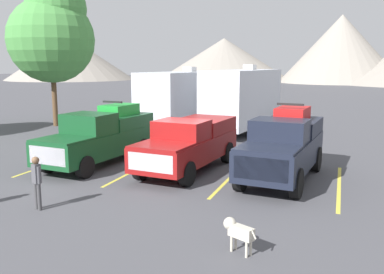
{
  "coord_description": "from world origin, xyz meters",
  "views": [
    {
      "loc": [
        5.5,
        -14.45,
        4.08
      ],
      "look_at": [
        0.0,
        1.03,
        1.2
      ],
      "focal_mm": 39.39,
      "sensor_mm": 36.0,
      "label": 1
    }
  ],
  "objects_px": {
    "pickup_truck_b": "(189,142)",
    "camper_trailer_b": "(243,98)",
    "person_c": "(37,179)",
    "dog": "(237,230)",
    "pickup_truck_c": "(284,145)",
    "camper_trailer_a": "(182,97)",
    "pickup_truck_a": "(101,136)"
  },
  "relations": [
    {
      "from": "person_c",
      "to": "pickup_truck_a",
      "type": "bearing_deg",
      "value": 103.32
    },
    {
      "from": "pickup_truck_a",
      "to": "person_c",
      "type": "xyz_separation_m",
      "value": [
        1.31,
        -5.53,
        -0.27
      ]
    },
    {
      "from": "dog",
      "to": "person_c",
      "type": "bearing_deg",
      "value": 172.66
    },
    {
      "from": "pickup_truck_a",
      "to": "dog",
      "type": "height_order",
      "value": "pickup_truck_a"
    },
    {
      "from": "pickup_truck_a",
      "to": "camper_trailer_b",
      "type": "bearing_deg",
      "value": 68.16
    },
    {
      "from": "camper_trailer_a",
      "to": "camper_trailer_b",
      "type": "height_order",
      "value": "camper_trailer_b"
    },
    {
      "from": "pickup_truck_c",
      "to": "dog",
      "type": "distance_m",
      "value": 6.4
    },
    {
      "from": "person_c",
      "to": "pickup_truck_b",
      "type": "bearing_deg",
      "value": 66.69
    },
    {
      "from": "pickup_truck_b",
      "to": "camper_trailer_a",
      "type": "bearing_deg",
      "value": 112.61
    },
    {
      "from": "pickup_truck_a",
      "to": "dog",
      "type": "relative_size",
      "value": 7.22
    },
    {
      "from": "camper_trailer_b",
      "to": "pickup_truck_c",
      "type": "bearing_deg",
      "value": -68.83
    },
    {
      "from": "pickup_truck_a",
      "to": "person_c",
      "type": "distance_m",
      "value": 5.69
    },
    {
      "from": "pickup_truck_a",
      "to": "dog",
      "type": "distance_m",
      "value": 9.61
    },
    {
      "from": "pickup_truck_a",
      "to": "pickup_truck_c",
      "type": "height_order",
      "value": "pickup_truck_c"
    },
    {
      "from": "camper_trailer_b",
      "to": "dog",
      "type": "height_order",
      "value": "camper_trailer_b"
    },
    {
      "from": "camper_trailer_b",
      "to": "person_c",
      "type": "bearing_deg",
      "value": -99.35
    },
    {
      "from": "pickup_truck_c",
      "to": "camper_trailer_b",
      "type": "xyz_separation_m",
      "value": [
        -3.62,
        9.35,
        0.88
      ]
    },
    {
      "from": "dog",
      "to": "camper_trailer_a",
      "type": "bearing_deg",
      "value": 114.9
    },
    {
      "from": "camper_trailer_a",
      "to": "dog",
      "type": "xyz_separation_m",
      "value": [
        7.28,
        -15.68,
        -1.53
      ]
    },
    {
      "from": "camper_trailer_b",
      "to": "person_c",
      "type": "relative_size",
      "value": 5.37
    },
    {
      "from": "dog",
      "to": "pickup_truck_b",
      "type": "bearing_deg",
      "value": 117.98
    },
    {
      "from": "pickup_truck_b",
      "to": "pickup_truck_c",
      "type": "distance_m",
      "value": 3.61
    },
    {
      "from": "camper_trailer_a",
      "to": "camper_trailer_b",
      "type": "xyz_separation_m",
      "value": [
        3.81,
        0.03,
        0.07
      ]
    },
    {
      "from": "pickup_truck_b",
      "to": "pickup_truck_c",
      "type": "bearing_deg",
      "value": -2.27
    },
    {
      "from": "camper_trailer_b",
      "to": "person_c",
      "type": "distance_m",
      "value": 15.19
    },
    {
      "from": "camper_trailer_a",
      "to": "person_c",
      "type": "height_order",
      "value": "camper_trailer_a"
    },
    {
      "from": "pickup_truck_b",
      "to": "person_c",
      "type": "bearing_deg",
      "value": -113.31
    },
    {
      "from": "pickup_truck_a",
      "to": "pickup_truck_c",
      "type": "bearing_deg",
      "value": 0.45
    },
    {
      "from": "pickup_truck_b",
      "to": "camper_trailer_b",
      "type": "distance_m",
      "value": 9.26
    },
    {
      "from": "camper_trailer_a",
      "to": "person_c",
      "type": "relative_size",
      "value": 5.29
    },
    {
      "from": "camper_trailer_b",
      "to": "dog",
      "type": "relative_size",
      "value": 10.16
    },
    {
      "from": "pickup_truck_c",
      "to": "dog",
      "type": "xyz_separation_m",
      "value": [
        -0.16,
        -6.36,
        -0.73
      ]
    }
  ]
}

